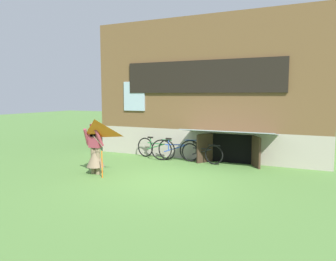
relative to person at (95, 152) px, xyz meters
name	(u,v)px	position (x,y,z in m)	size (l,w,h in m)	color
ground_plane	(164,180)	(2.12, 0.20, -0.65)	(60.00, 60.00, 0.00)	#56843D
log_house	(222,90)	(2.12, 5.88, 1.86)	(8.42, 6.48, 5.01)	#ADA393
person	(95,152)	(0.00, 0.00, 0.00)	(0.61, 0.52, 1.54)	#7F6B51
kite	(95,134)	(0.40, -0.52, 0.60)	(0.95, 0.93, 1.55)	orange
bicycle_black	(202,153)	(2.32, 2.72, -0.31)	(1.52, 0.21, 0.70)	black
bicycle_blue	(176,150)	(1.36, 2.73, -0.26)	(1.69, 0.55, 0.79)	black
bicycle_green	(156,148)	(0.53, 2.81, -0.27)	(1.67, 0.36, 0.77)	black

